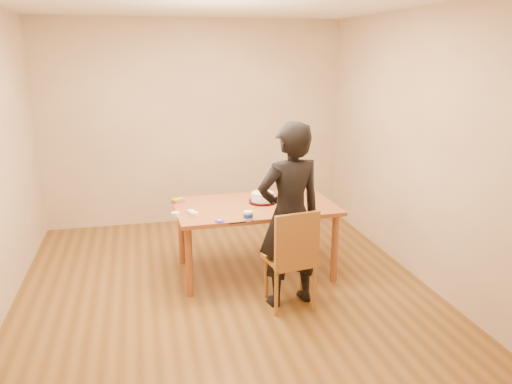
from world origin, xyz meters
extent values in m
cube|color=brown|center=(0.00, 0.00, 0.00)|extent=(4.00, 4.50, 0.00)
cube|color=tan|center=(0.00, 2.25, 1.35)|extent=(4.00, 0.00, 2.70)
cube|color=tan|center=(2.00, 0.00, 1.35)|extent=(0.00, 4.50, 2.70)
cube|color=brown|center=(0.38, 0.37, 0.73)|extent=(1.66, 1.02, 0.04)
cube|color=brown|center=(0.53, -0.40, 0.45)|extent=(0.48, 0.48, 0.04)
cylinder|color=red|center=(0.48, 0.43, 0.76)|extent=(0.29, 0.29, 0.02)
cylinder|color=white|center=(0.48, 0.43, 0.81)|extent=(0.24, 0.24, 0.08)
ellipsoid|color=white|center=(0.48, 0.43, 0.86)|extent=(0.23, 0.23, 0.03)
cylinder|color=white|center=(0.21, -0.07, 0.79)|extent=(0.09, 0.09, 0.08)
cylinder|color=#211BB1|center=(-0.06, -0.07, 0.75)|extent=(0.09, 0.09, 0.01)
ellipsoid|color=white|center=(-0.06, -0.07, 0.77)|extent=(0.04, 0.04, 0.02)
cylinder|color=white|center=(-0.27, 0.15, 0.77)|extent=(0.08, 0.08, 0.04)
cylinder|color=white|center=(-0.29, 0.23, 0.77)|extent=(0.08, 0.08, 0.04)
cylinder|color=white|center=(-0.45, 0.18, 0.77)|extent=(0.08, 0.08, 0.04)
cube|color=#DB3368|center=(-0.38, 0.64, 0.76)|extent=(0.14, 0.12, 0.02)
cube|color=green|center=(-0.38, 0.64, 0.78)|extent=(0.15, 0.14, 0.02)
cube|color=black|center=(0.09, -0.15, 0.75)|extent=(0.18, 0.03, 0.01)
imported|color=black|center=(0.53, -0.36, 0.85)|extent=(0.69, 0.51, 1.71)
camera|label=1|loc=(-0.74, -4.42, 2.27)|focal=35.00mm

